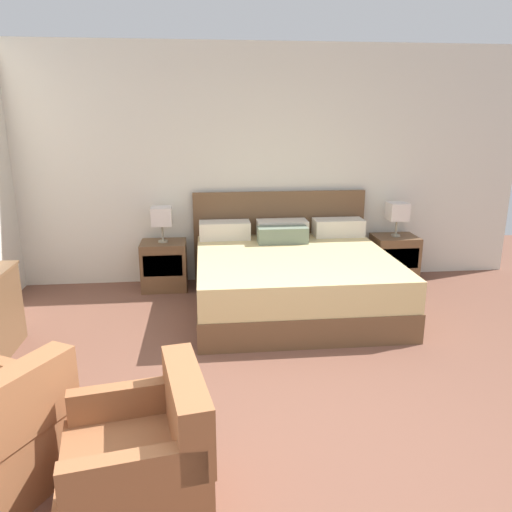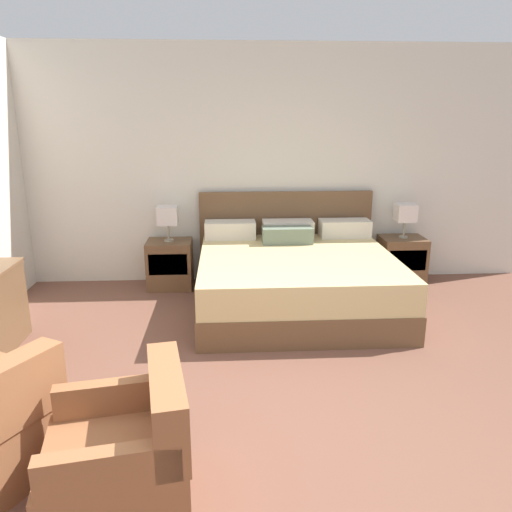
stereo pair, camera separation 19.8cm
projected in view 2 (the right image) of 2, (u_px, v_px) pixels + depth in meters
ground_plane at (298, 486)px, 2.74m from camera, size 10.96×10.96×0.00m
wall_back at (257, 166)px, 5.90m from camera, size 6.60×0.06×2.76m
bed at (295, 278)px, 5.24m from camera, size 2.07×2.00×1.09m
nightstand_left at (170, 264)px, 5.85m from camera, size 0.51×0.42×0.56m
nightstand_right at (401, 260)px, 6.01m from camera, size 0.51×0.42×0.56m
table_lamp_left at (168, 216)px, 5.69m from camera, size 0.23×0.23×0.41m
table_lamp_right at (405, 213)px, 5.85m from camera, size 0.23×0.23×0.41m
armchair_companion at (124, 463)px, 2.50m from camera, size 0.80×0.79×0.76m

